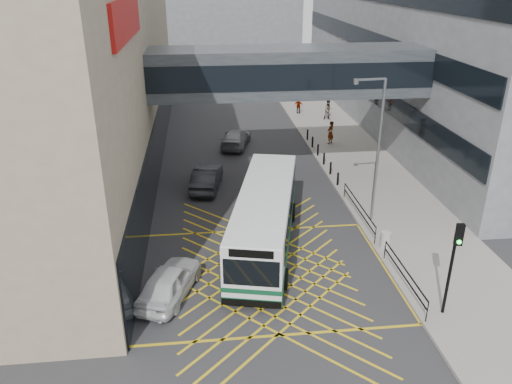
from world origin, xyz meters
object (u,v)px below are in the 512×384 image
object	(u,v)px
litter_bin	(385,240)
pedestrian_b	(328,110)
pedestrian_a	(330,133)
car_white	(169,281)
traffic_light	(454,256)
bus	(265,217)
car_silver	(236,138)
street_lamp	(376,143)
car_dark	(207,178)
pedestrian_c	(299,106)

from	to	relation	value
litter_bin	pedestrian_b	bearing A→B (deg)	83.00
pedestrian_a	car_white	bearing A→B (deg)	16.19
car_white	traffic_light	distance (m)	12.16
pedestrian_a	bus	bearing A→B (deg)	22.70
car_silver	traffic_light	xyz separation A→B (m)	(7.09, -23.51, 2.25)
street_lamp	litter_bin	distance (m)	5.35
bus	pedestrian_b	xyz separation A→B (m)	(9.22, 23.33, -0.61)
street_lamp	pedestrian_a	size ratio (longest dim) A/B	4.25
traffic_light	pedestrian_a	xyz separation A→B (m)	(0.80, 22.81, -1.87)
traffic_light	pedestrian_b	size ratio (longest dim) A/B	2.29
bus	pedestrian_b	size ratio (longest dim) A/B	6.18
bus	car_white	bearing A→B (deg)	-127.37
car_dark	street_lamp	distance (m)	11.78
car_white	pedestrian_a	size ratio (longest dim) A/B	2.48
car_dark	pedestrian_a	distance (m)	13.14
pedestrian_b	pedestrian_c	size ratio (longest dim) A/B	1.21
car_silver	pedestrian_b	world-z (taller)	pedestrian_b
litter_bin	car_white	bearing A→B (deg)	-165.67
pedestrian_b	pedestrian_c	world-z (taller)	pedestrian_b
pedestrian_a	pedestrian_b	distance (m)	7.53
bus	car_white	distance (m)	6.35
car_silver	traffic_light	size ratio (longest dim) A/B	1.10
traffic_light	pedestrian_c	bearing A→B (deg)	98.82
bus	car_dark	size ratio (longest dim) A/B	2.40
pedestrian_a	pedestrian_c	size ratio (longest dim) A/B	1.23
car_silver	car_dark	bearing A→B (deg)	87.79
litter_bin	car_dark	bearing A→B (deg)	134.69
bus	litter_bin	bearing A→B (deg)	2.48
car_dark	pedestrian_a	xyz separation A→B (m)	(10.48, 7.92, 0.36)
car_silver	pedestrian_c	xyz separation A→B (m)	(7.09, 9.21, 0.20)
car_white	street_lamp	world-z (taller)	street_lamp
bus	car_silver	size ratio (longest dim) A/B	2.45
car_dark	litter_bin	xyz separation A→B (m)	(9.13, -9.23, -0.16)
street_lamp	traffic_light	bearing A→B (deg)	-92.89
bus	traffic_light	world-z (taller)	traffic_light
pedestrian_c	pedestrian_a	bearing A→B (deg)	122.49
bus	car_white	size ratio (longest dim) A/B	2.45
traffic_light	pedestrian_c	xyz separation A→B (m)	(0.00, 32.72, -2.05)
street_lamp	pedestrian_c	distance (m)	24.14
car_silver	pedestrian_c	size ratio (longest dim) A/B	3.05
street_lamp	pedestrian_c	size ratio (longest dim) A/B	5.25
car_white	street_lamp	size ratio (longest dim) A/B	0.58
pedestrian_c	car_dark	bearing A→B (deg)	89.39
bus	car_dark	world-z (taller)	bus
pedestrian_a	car_dark	bearing A→B (deg)	-4.89
litter_bin	pedestrian_c	distance (m)	27.06
pedestrian_b	pedestrian_c	xyz separation A→B (m)	(-2.45, 2.56, -0.17)
pedestrian_a	litter_bin	bearing A→B (deg)	43.52
bus	pedestrian_b	world-z (taller)	bus
traffic_light	litter_bin	distance (m)	6.18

